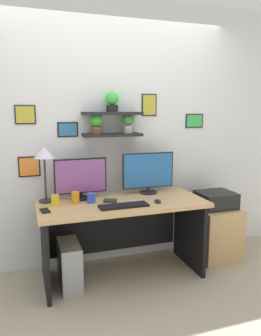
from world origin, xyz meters
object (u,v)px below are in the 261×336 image
(coffee_mug, at_px, (91,198))
(water_cup, at_px, (75,198))
(pen_cup, at_px, (55,200))
(scissors_tray, at_px, (110,201))
(monitor_right, at_px, (148,172))
(printer, at_px, (216,200))
(desk_lamp, at_px, (44,158))
(cell_phone, at_px, (45,211))
(drawer_cabinet, at_px, (214,232))
(monitor_left, at_px, (81,178))
(computer_mouse, at_px, (158,201))
(desk, at_px, (121,221))
(computer_tower_left, at_px, (70,264))
(keyboard, at_px, (124,206))

(coffee_mug, distance_m, water_cup, 0.14)
(pen_cup, xyz_separation_m, scissors_tray, (0.50, -0.04, -0.04))
(monitor_right, height_order, printer, monitor_right)
(desk_lamp, height_order, coffee_mug, desk_lamp)
(cell_phone, bearing_deg, water_cup, 20.30)
(monitor_right, height_order, drawer_cabinet, monitor_right)
(monitor_left, distance_m, cell_phone, 0.51)
(coffee_mug, bearing_deg, drawer_cabinet, 2.24)
(monitor_left, distance_m, computer_mouse, 0.77)
(desk, relative_size, coffee_mug, 17.37)
(scissors_tray, height_order, water_cup, water_cup)
(monitor_left, distance_m, scissors_tray, 0.36)
(computer_tower_left, bearing_deg, drawer_cabinet, 4.74)
(computer_mouse, height_order, cell_phone, computer_mouse)
(desk_lamp, distance_m, pen_cup, 0.40)
(monitor_right, bearing_deg, computer_mouse, -97.54)
(monitor_right, bearing_deg, drawer_cabinet, -8.42)
(desk, bearing_deg, cell_phone, -169.15)
(pen_cup, xyz_separation_m, printer, (1.70, 0.06, -0.16))
(coffee_mug, distance_m, drawer_cabinet, 1.47)
(water_cup, bearing_deg, pen_cup, -174.68)
(desk, height_order, coffee_mug, coffee_mug)
(keyboard, xyz_separation_m, computer_tower_left, (-0.47, 0.15, -0.55))
(desk_lamp, bearing_deg, pen_cup, -65.91)
(computer_mouse, bearing_deg, cell_phone, 176.14)
(desk, bearing_deg, computer_mouse, -34.35)
(keyboard, distance_m, computer_tower_left, 0.74)
(monitor_right, bearing_deg, pen_cup, -170.12)
(keyboard, relative_size, water_cup, 4.00)
(monitor_right, height_order, pen_cup, monitor_right)
(computer_mouse, bearing_deg, coffee_mug, 160.73)
(scissors_tray, bearing_deg, monitor_left, 139.34)
(cell_phone, bearing_deg, computer_tower_left, 8.25)
(desk_lamp, distance_m, computer_tower_left, 1.00)
(desk, distance_m, cell_phone, 0.76)
(desk_lamp, height_order, cell_phone, desk_lamp)
(monitor_left, height_order, drawer_cabinet, monitor_left)
(desk_lamp, distance_m, water_cup, 0.46)
(desk, relative_size, cell_phone, 11.17)
(desk, xyz_separation_m, computer_mouse, (0.30, -0.20, 0.23))
(desk_lamp, relative_size, cell_phone, 3.70)
(coffee_mug, relative_size, drawer_cabinet, 0.16)
(pen_cup, height_order, printer, pen_cup)
(desk, xyz_separation_m, monitor_right, (0.35, 0.16, 0.43))
(scissors_tray, xyz_separation_m, water_cup, (-0.31, 0.05, 0.04))
(desk, distance_m, coffee_mug, 0.38)
(drawer_cabinet, relative_size, computer_tower_left, 1.34)
(desk, relative_size, water_cup, 14.21)
(monitor_left, relative_size, pen_cup, 5.02)
(printer, bearing_deg, monitor_left, 175.62)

